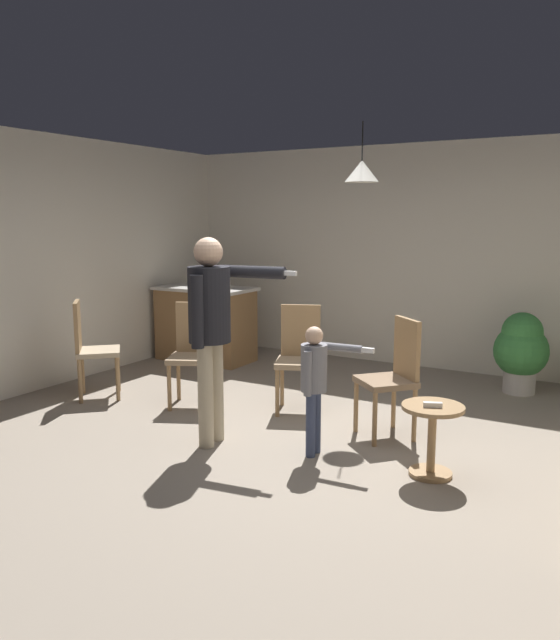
% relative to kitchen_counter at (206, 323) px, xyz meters
% --- Properties ---
extents(ground, '(7.68, 7.68, 0.00)m').
position_rel_kitchen_counter_xyz_m(ground, '(2.45, -2.11, -0.48)').
color(ground, gray).
extents(wall_back, '(6.40, 0.10, 2.70)m').
position_rel_kitchen_counter_xyz_m(wall_back, '(2.45, 1.09, 0.87)').
color(wall_back, silver).
rests_on(wall_back, ground).
extents(wall_left, '(0.10, 6.40, 2.70)m').
position_rel_kitchen_counter_xyz_m(wall_left, '(-0.75, -2.11, 0.87)').
color(wall_left, silver).
rests_on(wall_left, ground).
extents(kitchen_counter, '(1.26, 0.66, 0.95)m').
position_rel_kitchen_counter_xyz_m(kitchen_counter, '(0.00, 0.00, 0.00)').
color(kitchen_counter, olive).
rests_on(kitchen_counter, ground).
extents(side_table_by_couch, '(0.44, 0.44, 0.52)m').
position_rel_kitchen_counter_xyz_m(side_table_by_couch, '(3.58, -2.12, -0.15)').
color(side_table_by_couch, '#99754C').
rests_on(side_table_by_couch, ground).
extents(person_adult, '(0.80, 0.56, 1.68)m').
position_rel_kitchen_counter_xyz_m(person_adult, '(1.86, -2.39, 0.56)').
color(person_adult, tan).
rests_on(person_adult, ground).
extents(person_child, '(0.53, 0.31, 1.01)m').
position_rel_kitchen_counter_xyz_m(person_child, '(2.68, -2.19, 0.15)').
color(person_child, '#384260').
rests_on(person_child, ground).
extents(dining_chair_by_counter, '(0.59, 0.59, 1.00)m').
position_rel_kitchen_counter_xyz_m(dining_chair_by_counter, '(3.06, -1.48, 0.07)').
color(dining_chair_by_counter, '#99754C').
rests_on(dining_chair_by_counter, ground).
extents(dining_chair_near_wall, '(0.56, 0.56, 1.00)m').
position_rel_kitchen_counter_xyz_m(dining_chair_near_wall, '(1.04, -1.59, 0.07)').
color(dining_chair_near_wall, '#99754C').
rests_on(dining_chair_near_wall, ground).
extents(dining_chair_centre_back, '(0.59, 0.59, 1.00)m').
position_rel_kitchen_counter_xyz_m(dining_chair_centre_back, '(0.02, -1.95, 0.07)').
color(dining_chair_centre_back, '#99754C').
rests_on(dining_chair_centre_back, ground).
extents(dining_chair_spare, '(0.55, 0.55, 1.00)m').
position_rel_kitchen_counter_xyz_m(dining_chair_spare, '(2.03, -1.23, 0.07)').
color(dining_chair_spare, '#99754C').
rests_on(dining_chair_spare, ground).
extents(potted_plant_by_wall, '(0.56, 0.56, 0.86)m').
position_rel_kitchen_counter_xyz_m(potted_plant_by_wall, '(3.77, 0.43, -0.01)').
color(potted_plant_by_wall, '#B7B2AD').
rests_on(potted_plant_by_wall, ground).
extents(spare_remote_on_table, '(0.13, 0.08, 0.04)m').
position_rel_kitchen_counter_xyz_m(spare_remote_on_table, '(3.59, -2.17, 0.06)').
color(spare_remote_on_table, white).
rests_on(spare_remote_on_table, side_table_by_couch).
extents(ceiling_light_pendant, '(0.32, 0.32, 0.55)m').
position_rel_kitchen_counter_xyz_m(ceiling_light_pendant, '(2.45, -0.80, 1.77)').
color(ceiling_light_pendant, silver).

